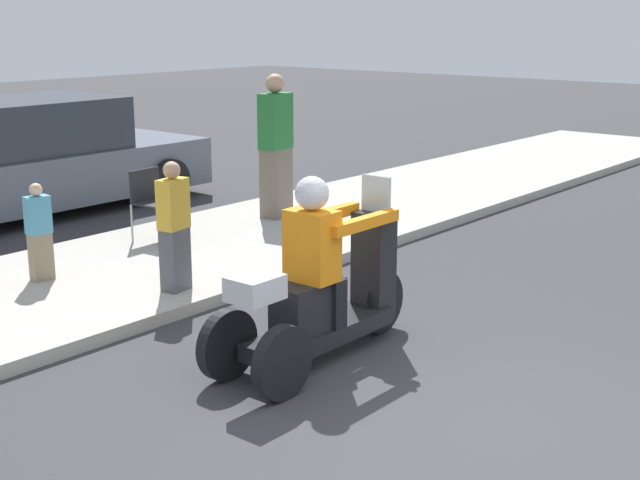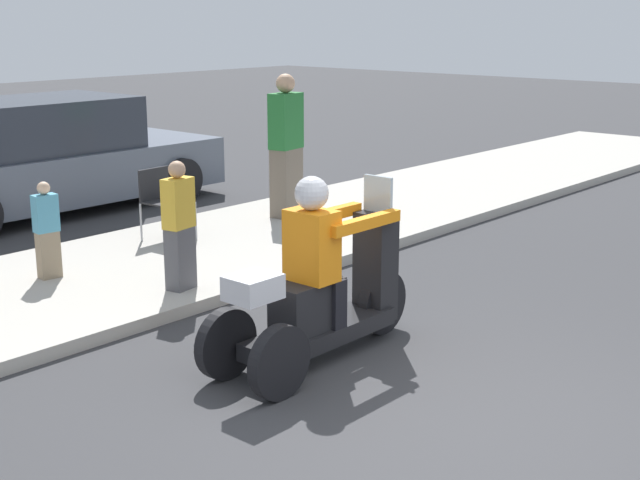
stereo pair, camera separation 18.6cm
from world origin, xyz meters
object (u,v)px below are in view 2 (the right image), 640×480
Objects in this scene: spectator_near_curb at (47,232)px; parked_car_lot_far at (42,159)px; spectator_end_of_line at (286,149)px; folding_chair_curbside at (161,196)px; spectator_by_tree at (179,228)px; motorcycle_trike at (320,294)px.

spectator_near_curb is 3.77m from parked_car_lot_far.
spectator_near_curb is at bearing -177.98° from spectator_end_of_line.
spectator_end_of_line is 1.87m from folding_chair_curbside.
spectator_by_tree is 4.68m from parked_car_lot_far.
spectator_end_of_line is at bearing -62.80° from parked_car_lot_far.
spectator_end_of_line is at bearing 25.37° from spectator_by_tree.
motorcycle_trike is 4.64m from spectator_end_of_line.
spectator_near_curb is (-0.62, 1.26, -0.13)m from spectator_by_tree.
folding_chair_curbside is (1.11, 1.65, -0.09)m from spectator_by_tree.
spectator_by_tree is at bearing -124.05° from folding_chair_curbside.
spectator_end_of_line is 3.57m from spectator_near_curb.
motorcycle_trike is at bearing -110.49° from folding_chair_curbside.
spectator_by_tree reaches higher than spectator_near_curb.
folding_chair_curbside is 2.85m from parked_car_lot_far.
folding_chair_curbside is (1.35, 3.62, 0.08)m from motorcycle_trike.
spectator_end_of_line is 3.49m from parked_car_lot_far.
spectator_end_of_line reaches higher than spectator_near_curb.
motorcycle_trike is 2.17× the size of spectator_near_curb.
spectator_near_curb is 0.20× the size of parked_car_lot_far.
folding_chair_curbside is (-1.81, 0.26, -0.37)m from spectator_end_of_line.
parked_car_lot_far is (-1.59, 3.09, -0.27)m from spectator_end_of_line.
motorcycle_trike is at bearing -133.29° from spectator_end_of_line.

